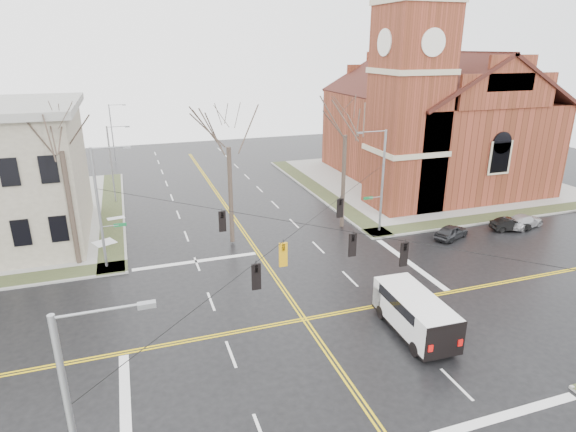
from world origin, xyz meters
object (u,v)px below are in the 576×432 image
object	(u,v)px
parked_car_b	(510,224)
tree_ne	(345,129)
streetlight_north_b	(113,131)
parked_car_a	(451,232)
tree_nw_far	(60,143)
cargo_van	(413,310)
parked_car_c	(524,221)
streetlight_north_a	(112,161)
tree_nw_near	(228,140)
signal_pole_nw	(101,205)
signal_pole_ne	(381,179)
church	(429,112)

from	to	relation	value
parked_car_b	tree_ne	world-z (taller)	tree_ne
streetlight_north_b	tree_ne	distance (m)	39.80
parked_car_a	parked_car_b	size ratio (longest dim) A/B	1.05
streetlight_north_b	parked_car_a	world-z (taller)	streetlight_north_b
tree_ne	parked_car_b	bearing A→B (deg)	-21.44
tree_nw_far	cargo_van	bearing A→B (deg)	-40.11
streetlight_north_b	parked_car_c	distance (m)	53.24
parked_car_b	parked_car_a	bearing A→B (deg)	99.90
streetlight_north_a	tree_nw_near	distance (m)	17.91
parked_car_b	tree_nw_near	size ratio (longest dim) A/B	0.29
signal_pole_nw	tree_nw_far	size ratio (longest dim) A/B	0.70
cargo_van	tree_ne	world-z (taller)	tree_ne
cargo_van	tree_nw_near	world-z (taller)	tree_nw_near
parked_car_a	signal_pole_ne	bearing A→B (deg)	34.58
parked_car_c	tree_nw_near	xyz separation A→B (m)	(-26.09, 4.92, 8.11)
cargo_van	parked_car_c	distance (m)	22.26
parked_car_b	signal_pole_nw	bearing A→B (deg)	94.89
parked_car_a	tree_ne	xyz separation A→B (m)	(-7.84, 5.44, 8.42)
streetlight_north_a	tree_nw_near	bearing A→B (deg)	-58.29
signal_pole_nw	streetlight_north_b	bearing A→B (deg)	88.95
tree_nw_near	tree_ne	world-z (taller)	tree_ne
church	signal_pole_ne	xyz separation A→B (m)	(-13.44, -13.28, -3.48)
church	parked_car_a	size ratio (longest dim) A/B	7.56
church	cargo_van	size ratio (longest dim) A/B	4.44
church	parked_car_a	world-z (taller)	church
cargo_van	tree_nw_far	xyz separation A→B (m)	(-18.97, 15.98, 7.94)
signal_pole_ne	streetlight_north_a	xyz separation A→B (m)	(-21.97, 16.50, -0.48)
streetlight_north_a	streetlight_north_b	distance (m)	20.00
parked_car_a	parked_car_b	world-z (taller)	parked_car_a
signal_pole_ne	cargo_van	xyz separation A→B (m)	(-5.84, -14.62, -3.58)
parked_car_b	cargo_van	bearing A→B (deg)	133.41
cargo_van	tree_ne	size ratio (longest dim) A/B	0.49
streetlight_north_a	parked_car_a	bearing A→B (deg)	-36.12
streetlight_north_b	tree_nw_near	xyz separation A→B (m)	(9.15, -34.80, 4.25)
streetlight_north_b	parked_car_c	bearing A→B (deg)	-48.42
signal_pole_ne	streetlight_north_a	distance (m)	27.48
church	tree_nw_near	size ratio (longest dim) A/B	2.28
signal_pole_ne	tree_ne	world-z (taller)	tree_ne
parked_car_c	tree_nw_near	bearing A→B (deg)	65.67
signal_pole_ne	tree_nw_near	bearing A→B (deg)	172.45
parked_car_b	parked_car_c	distance (m)	1.76
streetlight_north_b	cargo_van	size ratio (longest dim) A/B	1.29
signal_pole_ne	parked_car_b	distance (m)	12.80
parked_car_b	tree_nw_far	size ratio (longest dim) A/B	0.27
church	tree_ne	xyz separation A→B (m)	(-16.01, -11.23, 0.61)
tree_nw_far	streetlight_north_b	bearing A→B (deg)	85.39
streetlight_north_b	parked_car_b	xyz separation A→B (m)	(33.49, -39.97, -3.90)
church	parked_car_a	xyz separation A→B (m)	(-8.16, -16.67, -7.81)
church	signal_pole_nw	xyz separation A→B (m)	(-36.09, -13.28, -3.48)
church	signal_pole_nw	distance (m)	38.61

